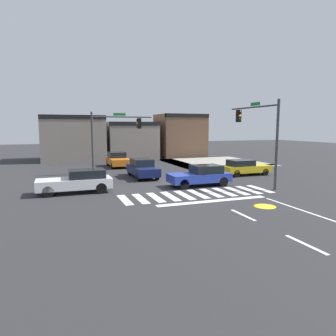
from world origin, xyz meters
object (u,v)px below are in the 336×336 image
Objects in this scene: traffic_signal_northwest at (115,131)px; car_orange at (118,159)px; car_navy at (142,168)px; traffic_signal_southeast at (258,127)px; car_blue at (201,175)px; car_white at (78,181)px; car_yellow at (244,167)px.

car_orange is (1.12, 4.71, -3.08)m from traffic_signal_northwest.
traffic_signal_northwest is 1.22× the size of car_navy.
traffic_signal_southeast is at bearing -46.29° from traffic_signal_northwest.
car_navy reaches higher than car_blue.
car_orange is 13.22m from car_blue.
car_blue is (4.68, -8.03, -3.10)m from traffic_signal_northwest.
car_orange is 0.93× the size of car_white.
car_orange reaches higher than car_blue.
car_yellow is (9.32, -9.55, -0.07)m from car_orange.
car_navy reaches higher than car_yellow.
traffic_signal_southeast reaches higher than traffic_signal_northwest.
traffic_signal_northwest is 11.93m from car_yellow.
car_blue is 5.86m from car_navy.
car_white is (-8.48, 0.54, 0.01)m from car_blue.
traffic_signal_northwest is (-8.67, 9.07, -0.37)m from traffic_signal_southeast.
car_orange is at bearing 28.72° from traffic_signal_southeast.
car_blue is 0.98× the size of car_navy.
traffic_signal_northwest reaches higher than car_navy.
traffic_signal_southeast is 1.09× the size of traffic_signal_northwest.
car_orange is (-7.55, 13.78, -3.45)m from traffic_signal_southeast.
car_yellow is 8.91m from car_navy.
traffic_signal_southeast is 1.41× the size of car_yellow.
car_blue is at bearing -59.77° from traffic_signal_northwest.
car_white is 1.03× the size of car_navy.
car_orange reaches higher than car_white.
traffic_signal_southeast is at bearing 165.37° from car_blue.
traffic_signal_southeast is 1.40× the size of car_orange.
car_white is 7.14m from car_navy.
traffic_signal_northwest is at bearing 155.11° from car_yellow.
car_white is (-4.92, -12.20, -0.01)m from car_orange.
car_yellow is at bearing 77.85° from car_navy.
car_orange reaches higher than car_yellow.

